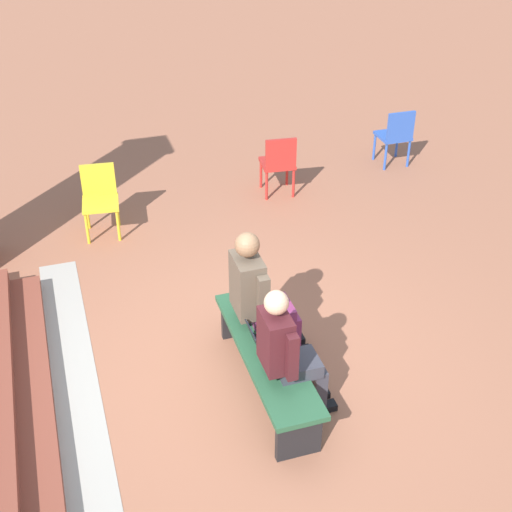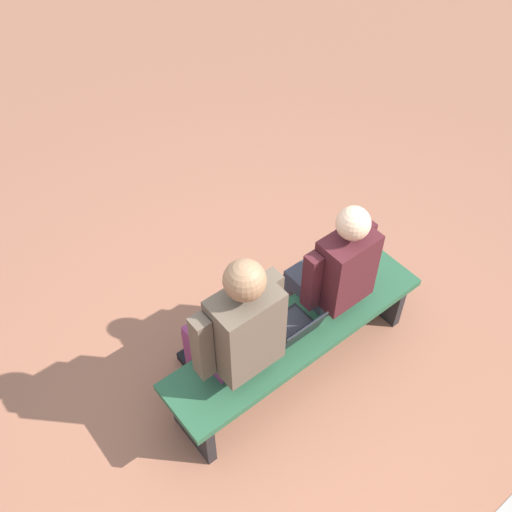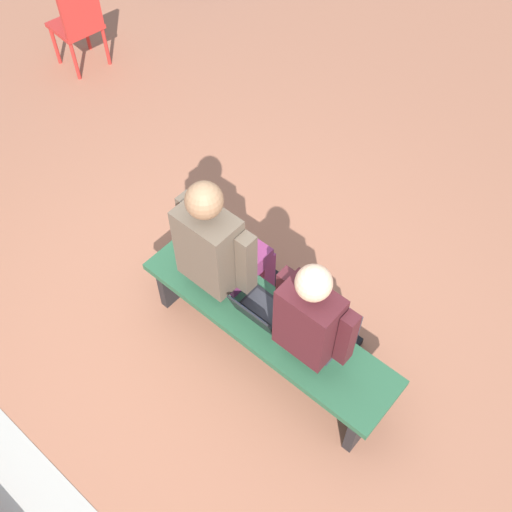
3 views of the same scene
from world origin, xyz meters
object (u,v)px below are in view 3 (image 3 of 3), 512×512
person_student (318,321)px  person_adult (222,249)px  bench (267,327)px  laptop (260,312)px  plastic_chair_near_bench_right (78,23)px

person_student → person_adult: 0.75m
person_student → bench: bearing=11.1°
bench → person_student: person_student is taller
bench → person_adult: (0.42, -0.07, 0.37)m
laptop → person_student: bearing=-168.4°
person_student → plastic_chair_near_bench_right: (3.78, -1.25, -0.21)m
person_student → plastic_chair_near_bench_right: bearing=-18.3°
laptop → plastic_chair_near_bench_right: plastic_chair_near_bench_right is taller
plastic_chair_near_bench_right → bench: bearing=159.2°
bench → person_adult: person_adult is taller
person_student → person_adult: size_ratio=0.94×
person_student → plastic_chair_near_bench_right: person_student is taller
bench → plastic_chair_near_bench_right: bearing=-20.8°
bench → person_adult: bearing=-9.2°
plastic_chair_near_bench_right → person_student: bearing=161.7°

